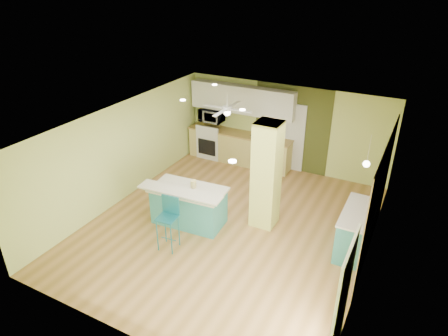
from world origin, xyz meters
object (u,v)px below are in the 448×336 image
(side_counter, at_px, (356,230))
(fruit_bowl, at_px, (255,136))
(peninsula, at_px, (188,205))
(bar_stool, at_px, (169,215))
(canister, at_px, (193,184))

(side_counter, distance_m, fruit_bowl, 4.40)
(peninsula, distance_m, fruit_bowl, 3.48)
(bar_stool, bearing_deg, side_counter, 20.94)
(fruit_bowl, distance_m, canister, 3.31)
(bar_stool, distance_m, canister, 1.08)
(side_counter, xyz_separation_m, canister, (-3.53, -0.65, 0.52))
(peninsula, height_order, side_counter, peninsula)
(bar_stool, relative_size, fruit_bowl, 4.55)
(peninsula, distance_m, bar_stool, 0.99)
(side_counter, xyz_separation_m, fruit_bowl, (-3.47, 2.66, 0.50))
(bar_stool, bearing_deg, peninsula, 92.31)
(fruit_bowl, bearing_deg, side_counter, -37.42)
(peninsula, relative_size, fruit_bowl, 7.49)
(bar_stool, bearing_deg, fruit_bowl, 84.55)
(peninsula, xyz_separation_m, bar_stool, (0.12, -0.93, 0.32))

